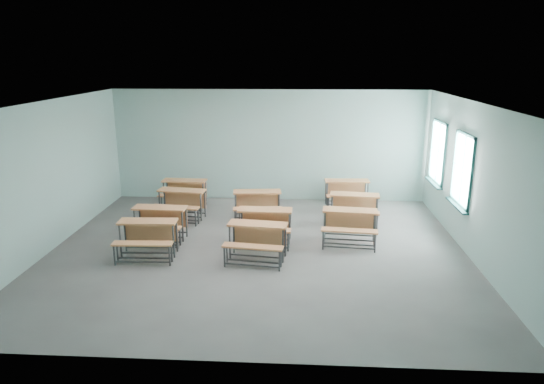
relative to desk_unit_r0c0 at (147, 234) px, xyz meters
The scene contains 11 objects.
room 2.64m from the desk_unit_r0c0, 11.42° to the left, with size 9.04×8.04×3.24m.
desk_unit_r0c0 is the anchor object (origin of this frame).
desk_unit_r0c1 2.31m from the desk_unit_r0c0, ahead, with size 1.31×0.96×0.76m.
desk_unit_r1c0 0.95m from the desk_unit_r0c0, 91.39° to the left, with size 1.26×0.87×0.76m.
desk_unit_r1c1 2.58m from the desk_unit_r0c0, 21.33° to the left, with size 1.24×0.85×0.76m.
desk_unit_r1c2 4.43m from the desk_unit_r0c0, 13.21° to the left, with size 1.30×0.93×0.76m.
desk_unit_r2c0 2.46m from the desk_unit_r0c0, 87.36° to the left, with size 1.32×0.97×0.76m.
desk_unit_r2c1 3.23m from the desk_unit_r0c0, 49.41° to the left, with size 1.30×0.95×0.76m.
desk_unit_r2c2 5.10m from the desk_unit_r0c0, 26.90° to the left, with size 1.30×0.94×0.76m.
desk_unit_r3c0 3.48m from the desk_unit_r0c0, 90.77° to the left, with size 1.25×0.86×0.76m.
desk_unit_r3c2 5.84m from the desk_unit_r0c0, 39.56° to the left, with size 1.26×0.88×0.76m.
Camera 1 is at (0.90, -9.80, 4.10)m, focal length 32.00 mm.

